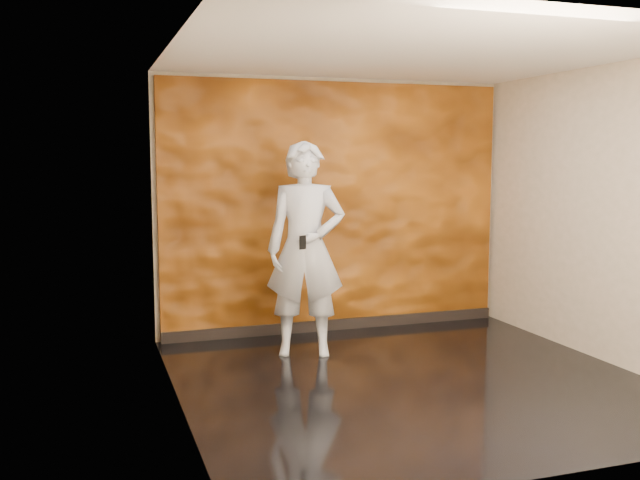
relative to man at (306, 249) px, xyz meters
The scene contains 5 objects.
room 1.31m from the man, 60.33° to the right, with size 4.02×4.02×2.81m.
feature_wall 1.12m from the man, 54.12° to the left, with size 3.90×0.06×2.75m, color #C76B1A.
baseboard 1.43m from the man, 52.82° to the left, with size 3.90×0.04×0.12m, color black.
man is the anchor object (origin of this frame).
phone 0.32m from the man, 112.56° to the right, with size 0.07×0.01×0.13m, color black.
Camera 1 is at (-2.67, -5.48, 1.94)m, focal length 40.00 mm.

